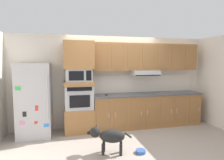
# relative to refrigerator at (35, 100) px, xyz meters

# --- Properties ---
(ground_plane) EXTENTS (9.60, 9.60, 0.00)m
(ground_plane) POSITION_rel_refrigerator_xyz_m (2.02, -0.68, -0.88)
(ground_plane) COLOR #9E9389
(back_kitchen_wall) EXTENTS (6.20, 0.12, 2.50)m
(back_kitchen_wall) POSITION_rel_refrigerator_xyz_m (2.02, 0.43, 0.37)
(back_kitchen_wall) COLOR beige
(back_kitchen_wall) RESTS_ON ground
(refrigerator) EXTENTS (0.76, 0.73, 1.76)m
(refrigerator) POSITION_rel_refrigerator_xyz_m (0.00, 0.00, 0.00)
(refrigerator) COLOR #ADADB2
(refrigerator) RESTS_ON ground
(oven_base_cabinet) EXTENTS (0.74, 0.62, 0.60)m
(oven_base_cabinet) POSITION_rel_refrigerator_xyz_m (1.06, 0.07, -0.58)
(oven_base_cabinet) COLOR #996638
(oven_base_cabinet) RESTS_ON ground
(built_in_oven) EXTENTS (0.70, 0.62, 0.60)m
(built_in_oven) POSITION_rel_refrigerator_xyz_m (1.06, 0.07, 0.02)
(built_in_oven) COLOR #A8AAAF
(built_in_oven) RESTS_ON oven_base_cabinet
(appliance_mid_shelf) EXTENTS (0.74, 0.62, 0.10)m
(appliance_mid_shelf) POSITION_rel_refrigerator_xyz_m (1.06, 0.07, 0.37)
(appliance_mid_shelf) COLOR #996638
(appliance_mid_shelf) RESTS_ON built_in_oven
(microwave) EXTENTS (0.64, 0.54, 0.32)m
(microwave) POSITION_rel_refrigerator_xyz_m (1.06, 0.07, 0.58)
(microwave) COLOR #A8AAAF
(microwave) RESTS_ON appliance_mid_shelf
(appliance_upper_cabinet) EXTENTS (0.74, 0.62, 0.68)m
(appliance_upper_cabinet) POSITION_rel_refrigerator_xyz_m (1.06, 0.07, 1.08)
(appliance_upper_cabinet) COLOR #996638
(appliance_upper_cabinet) RESTS_ON microwave
(lower_cabinet_run) EXTENTS (3.04, 0.63, 0.88)m
(lower_cabinet_run) POSITION_rel_refrigerator_xyz_m (2.95, 0.07, -0.44)
(lower_cabinet_run) COLOR #996638
(lower_cabinet_run) RESTS_ON ground
(countertop_slab) EXTENTS (3.08, 0.64, 0.04)m
(countertop_slab) POSITION_rel_refrigerator_xyz_m (2.95, 0.07, 0.02)
(countertop_slab) COLOR #4C4C51
(countertop_slab) RESTS_ON lower_cabinet_run
(backsplash_panel) EXTENTS (3.08, 0.02, 0.50)m
(backsplash_panel) POSITION_rel_refrigerator_xyz_m (2.95, 0.36, 0.29)
(backsplash_panel) COLOR silver
(backsplash_panel) RESTS_ON countertop_slab
(upper_cabinet_with_hood) EXTENTS (3.04, 0.48, 0.88)m
(upper_cabinet_with_hood) POSITION_rel_refrigerator_xyz_m (2.94, 0.19, 1.02)
(upper_cabinet_with_hood) COLOR #996638
(upper_cabinet_with_hood) RESTS_ON backsplash_panel
(screwdriver) EXTENTS (0.17, 0.16, 0.03)m
(screwdriver) POSITION_rel_refrigerator_xyz_m (1.77, -0.01, 0.05)
(screwdriver) COLOR black
(screwdriver) RESTS_ON countertop_slab
(dog) EXTENTS (0.86, 0.40, 0.54)m
(dog) POSITION_rel_refrigerator_xyz_m (1.53, -1.30, -0.53)
(dog) COLOR black
(dog) RESTS_ON ground
(dog_food_bowl) EXTENTS (0.20, 0.20, 0.06)m
(dog_food_bowl) POSITION_rel_refrigerator_xyz_m (2.15, -1.44, -0.85)
(dog_food_bowl) COLOR #3359A5
(dog_food_bowl) RESTS_ON ground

